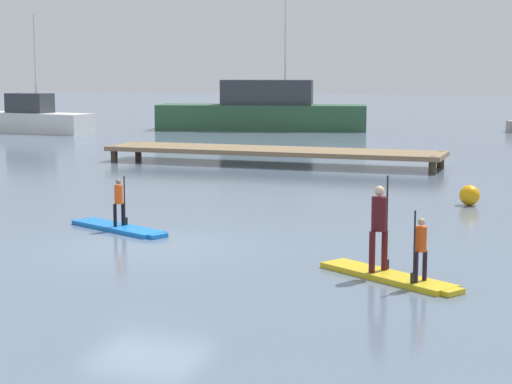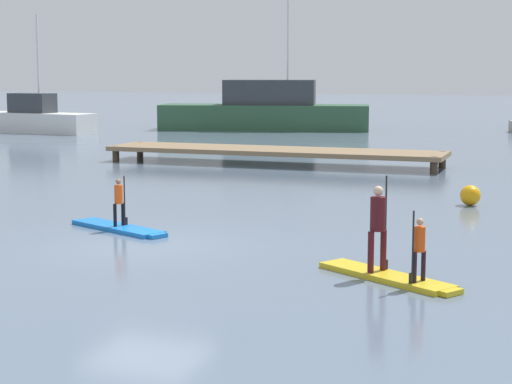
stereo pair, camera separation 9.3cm
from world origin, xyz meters
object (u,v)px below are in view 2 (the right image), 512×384
at_px(paddleboard_near, 119,228).
at_px(paddleboard_far, 388,277).
at_px(paddler_child_solo, 119,200).
at_px(paddler_child_front, 419,246).
at_px(mooring_buoy_mid, 470,195).
at_px(motor_boat_small_navy, 37,119).
at_px(paddler_adult, 378,223).
at_px(fishing_boat_white_large, 266,111).

distance_m(paddleboard_near, paddleboard_far, 7.45).
xyz_separation_m(paddleboard_near, paddler_child_solo, (0.00, 0.01, 0.67)).
distance_m(paddler_child_front, mooring_buoy_mid, 9.81).
relative_size(paddleboard_near, paddleboard_far, 1.04).
height_order(paddleboard_near, motor_boat_small_navy, motor_boat_small_navy).
xyz_separation_m(paddler_child_solo, paddleboard_far, (6.92, -2.75, -0.67)).
distance_m(paddleboard_near, paddler_child_front, 8.17).
bearing_deg(paddler_child_front, paddleboard_near, 157.43).
distance_m(paddler_adult, fishing_boat_white_large, 39.88).
relative_size(paddler_adult, paddler_child_front, 1.38).
height_order(paddler_adult, motor_boat_small_navy, motor_boat_small_navy).
bearing_deg(paddler_child_front, paddleboard_far, 147.27).
relative_size(paddleboard_near, mooring_buoy_mid, 5.18).
bearing_deg(paddleboard_near, paddleboard_far, -21.61).
height_order(paddleboard_near, mooring_buoy_mid, mooring_buoy_mid).
height_order(paddleboard_near, paddler_adult, paddler_adult).
bearing_deg(paddleboard_near, mooring_buoy_mid, 42.28).
xyz_separation_m(paddler_adult, fishing_boat_white_large, (-14.98, 36.96, 0.19)).
xyz_separation_m(paddler_adult, paddler_child_front, (0.83, -0.54, -0.27)).
xyz_separation_m(paddleboard_far, mooring_buoy_mid, (0.41, 9.41, 0.23)).
relative_size(paddler_child_solo, fishing_boat_white_large, 0.09).
relative_size(paddleboard_far, motor_boat_small_navy, 0.37).
bearing_deg(paddler_child_solo, fishing_boat_white_large, 103.58).
xyz_separation_m(paddleboard_far, paddler_child_front, (0.59, -0.38, 0.68)).
relative_size(motor_boat_small_navy, mooring_buoy_mid, 13.53).
distance_m(paddleboard_far, motor_boat_small_navy, 40.80).
xyz_separation_m(paddler_adult, motor_boat_small_navy, (-27.23, 30.01, -0.16)).
bearing_deg(paddleboard_near, fishing_boat_white_large, 103.58).
height_order(paddler_child_solo, paddleboard_far, paddler_child_solo).
height_order(paddleboard_far, fishing_boat_white_large, fishing_boat_white_large).
bearing_deg(fishing_boat_white_large, paddler_child_solo, -76.42).
bearing_deg(paddler_adult, paddleboard_near, 158.85).
distance_m(paddler_child_solo, fishing_boat_white_large, 35.35).
height_order(paddler_child_front, motor_boat_small_navy, motor_boat_small_navy).
xyz_separation_m(paddleboard_near, paddler_child_front, (7.52, -3.12, 0.68)).
distance_m(paddleboard_near, paddler_child_solo, 0.68).
xyz_separation_m(paddleboard_far, motor_boat_small_navy, (-27.47, 30.16, 0.79)).
xyz_separation_m(fishing_boat_white_large, motor_boat_small_navy, (-12.24, -6.95, -0.35)).
bearing_deg(paddler_adult, paddler_child_front, -32.85).
bearing_deg(paddler_child_solo, mooring_buoy_mid, 42.23).
height_order(paddleboard_far, paddler_child_front, paddler_child_front).
bearing_deg(fishing_boat_white_large, motor_boat_small_navy, -150.40).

